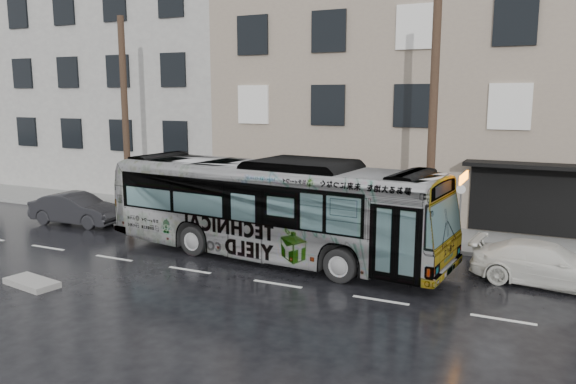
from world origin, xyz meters
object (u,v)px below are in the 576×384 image
object	(u,v)px
utility_pole_rear	(125,117)
bus	(271,208)
white_sedan	(547,265)
dark_sedan	(76,209)
utility_pole_front	(433,123)
sign_post	(460,217)

from	to	relation	value
utility_pole_rear	bus	xyz separation A→B (m)	(9.18, -3.24, -2.90)
utility_pole_rear	white_sedan	xyz separation A→B (m)	(18.02, -2.42, -4.02)
bus	white_sedan	bearing A→B (deg)	-79.08
bus	dark_sedan	xyz separation A→B (m)	(-10.07, 0.83, -1.06)
utility_pole_rear	dark_sedan	xyz separation A→B (m)	(-0.89, -2.41, -3.96)
white_sedan	bus	bearing A→B (deg)	101.12
dark_sedan	white_sedan	bearing A→B (deg)	-93.98
utility_pole_front	utility_pole_rear	size ratio (longest dim) A/B	1.00
utility_pole_rear	bus	world-z (taller)	utility_pole_rear
utility_pole_rear	white_sedan	bearing A→B (deg)	-7.63
white_sedan	sign_post	bearing A→B (deg)	56.26
utility_pole_front	sign_post	distance (m)	3.48
utility_pole_rear	dark_sedan	world-z (taller)	utility_pole_rear
sign_post	white_sedan	xyz separation A→B (m)	(2.92, -2.42, -0.72)
white_sedan	dark_sedan	bearing A→B (deg)	95.80
utility_pole_rear	white_sedan	distance (m)	18.62
utility_pole_front	bus	distance (m)	6.49
utility_pole_rear	bus	bearing A→B (deg)	-19.42
bus	white_sedan	distance (m)	8.95
utility_pole_front	utility_pole_rear	world-z (taller)	same
white_sedan	dark_sedan	distance (m)	18.92
utility_pole_front	white_sedan	distance (m)	6.18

